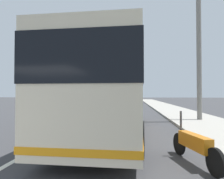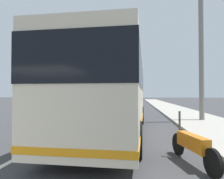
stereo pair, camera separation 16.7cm
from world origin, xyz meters
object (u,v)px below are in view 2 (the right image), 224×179
Objects in this scene: motorcycle_mid_row at (192,145)px; car_ahead_same_lane at (115,99)px; utility_pole at (201,53)px; car_behind_bus at (133,99)px; car_side_street at (132,98)px; coach_bus at (113,89)px; car_oncoming at (134,99)px.

motorcycle_mid_row is 0.47× the size of car_ahead_same_lane.
motorcycle_mid_row is 0.26× the size of utility_pole.
car_behind_bus is 0.90× the size of car_side_street.
utility_pole is (4.53, -5.07, 2.35)m from coach_bus.
car_oncoming is 1.00× the size of car_side_street.
car_behind_bus is 16.39m from car_side_street.
car_behind_bus is at bearing 1.63° from coach_bus.
car_side_street is (12.46, -3.57, -0.03)m from car_ahead_same_lane.
car_behind_bus is (33.05, -0.22, -1.27)m from coach_bus.
car_oncoming is at bearing -173.66° from car_side_street.
car_ahead_same_lane is (36.97, 3.92, -1.25)m from coach_bus.
coach_bus is 1.21× the size of utility_pole.
car_oncoming is 0.53× the size of utility_pole.
coach_bus is at bearing 19.35° from motorcycle_mid_row.
car_ahead_same_lane is at bearing 15.50° from utility_pole.
motorcycle_mid_row is at bearing 179.94° from car_oncoming.
car_oncoming is 37.20m from utility_pole.
car_oncoming is (8.19, -0.07, -0.04)m from car_behind_bus.
car_ahead_same_lane is 33.85m from utility_pole.
coach_bus reaches higher than motorcycle_mid_row.
car_oncoming is at bearing -11.29° from motorcycle_mid_row.
motorcycle_mid_row is 44.97m from car_oncoming.
motorcycle_mid_row is 0.53× the size of car_behind_bus.
utility_pole is (-44.89, -5.42, 3.62)m from car_side_street.
motorcycle_mid_row is at bearing 5.47° from car_ahead_same_lane.
car_ahead_same_lane is at bearing 8.07° from coach_bus.
coach_bus is at bearing -177.73° from car_side_street.
utility_pole is at bearing -168.72° from car_behind_bus.
car_behind_bus is (36.72, 2.19, 0.21)m from motorcycle_mid_row.
car_behind_bus is 0.91× the size of car_oncoming.
utility_pole reaches higher than car_oncoming.
coach_bus is 2.25× the size of car_side_street.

